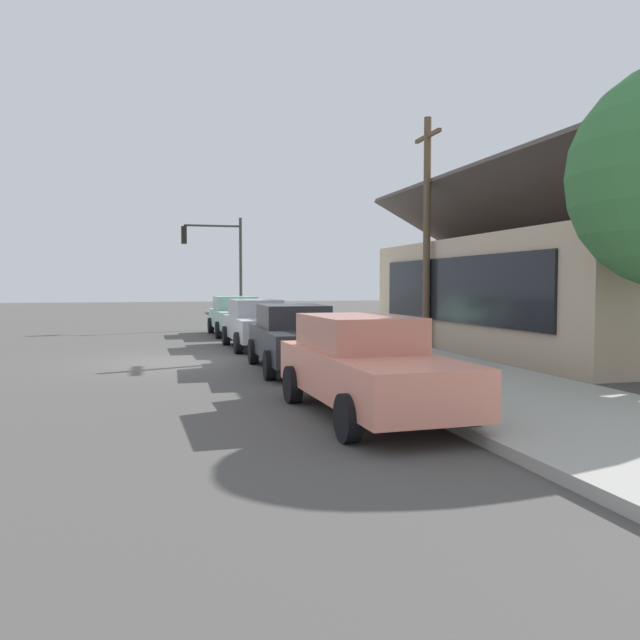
# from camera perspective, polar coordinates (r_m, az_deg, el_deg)

# --- Properties ---
(ground_plane) EXTENTS (120.00, 120.00, 0.00)m
(ground_plane) POSITION_cam_1_polar(r_m,az_deg,el_deg) (17.88, -12.84, -3.65)
(ground_plane) COLOR #4C4947
(sidewalk_curb) EXTENTS (60.00, 4.20, 0.16)m
(sidewalk_curb) POSITION_cam_1_polar(r_m,az_deg,el_deg) (18.92, 4.39, -2.96)
(sidewalk_curb) COLOR #A3A099
(sidewalk_curb) RESTS_ON ground
(car_seafoam) EXTENTS (4.54, 2.07, 1.59)m
(car_seafoam) POSITION_cam_1_polar(r_m,az_deg,el_deg) (26.75, -7.43, 0.41)
(car_seafoam) COLOR #9ED1BC
(car_seafoam) RESTS_ON ground
(car_silver) EXTENTS (4.59, 1.97, 1.59)m
(car_silver) POSITION_cam_1_polar(r_m,az_deg,el_deg) (21.22, -5.58, -0.31)
(car_silver) COLOR silver
(car_silver) RESTS_ON ground
(car_charcoal) EXTENTS (4.73, 2.08, 1.59)m
(car_charcoal) POSITION_cam_1_polar(r_m,az_deg,el_deg) (15.81, -2.22, -1.49)
(car_charcoal) COLOR #2D3035
(car_charcoal) RESTS_ON ground
(car_coral) EXTENTS (4.87, 2.06, 1.59)m
(car_coral) POSITION_cam_1_polar(r_m,az_deg,el_deg) (10.36, 4.11, -3.98)
(car_coral) COLOR #EA8C75
(car_coral) RESTS_ON ground
(storefront_building) EXTENTS (13.58, 7.47, 5.56)m
(storefront_building) POSITION_cam_1_polar(r_m,az_deg,el_deg) (22.00, 20.06, 2.49)
(storefront_building) COLOR #CCB293
(storefront_building) RESTS_ON ground
(traffic_light_main) EXTENTS (0.37, 2.79, 5.20)m
(traffic_light_main) POSITION_cam_1_polar(r_m,az_deg,el_deg) (30.46, -9.02, 5.77)
(traffic_light_main) COLOR #383833
(traffic_light_main) RESTS_ON ground
(utility_pole_wooden) EXTENTS (1.80, 0.24, 7.50)m
(utility_pole_wooden) POSITION_cam_1_polar(r_m,az_deg,el_deg) (21.51, 9.44, 8.02)
(utility_pole_wooden) COLOR brown
(utility_pole_wooden) RESTS_ON ground
(fire_hydrant_red) EXTENTS (0.22, 0.22, 0.71)m
(fire_hydrant_red) POSITION_cam_1_polar(r_m,az_deg,el_deg) (19.62, -0.64, -1.50)
(fire_hydrant_red) COLOR red
(fire_hydrant_red) RESTS_ON sidewalk_curb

